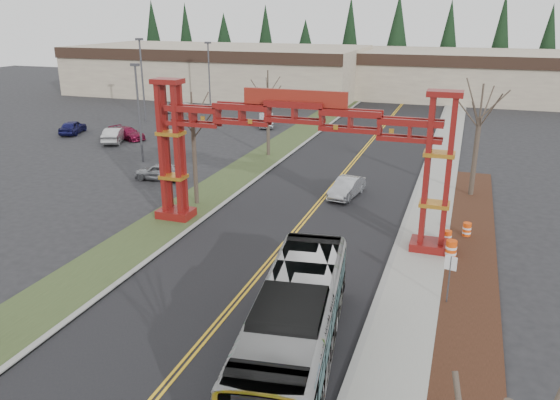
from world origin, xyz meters
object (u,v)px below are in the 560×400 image
at_px(bare_tree_right_far, 480,118).
at_px(barrel_north, 467,230).
at_px(parked_car_near_b, 115,135).
at_px(parked_car_mid_b, 73,127).
at_px(gateway_arch, 294,136).
at_px(transit_bus, 295,326).
at_px(light_pole_mid, 142,74).
at_px(street_sign, 450,270).
at_px(barrel_mid, 447,238).
at_px(bare_tree_median_mid, 193,123).
at_px(light_pole_near, 138,106).
at_px(bare_tree_median_far, 268,94).
at_px(light_pole_far, 209,72).
at_px(barrel_south, 451,250).
at_px(parked_car_far_b, 173,107).
at_px(parked_car_near_a, 159,172).
at_px(retail_building_west, 220,70).
at_px(retail_building_east, 478,75).
at_px(silver_sedan, 347,187).
at_px(parked_car_far_a, 266,120).

distance_m(bare_tree_right_far, barrel_north, 9.80).
height_order(parked_car_near_b, parked_car_mid_b, parked_car_near_b).
distance_m(gateway_arch, transit_bus, 13.66).
relative_size(parked_car_mid_b, light_pole_mid, 0.45).
distance_m(street_sign, barrel_mid, 7.06).
distance_m(bare_tree_median_mid, street_sign, 19.65).
distance_m(parked_car_mid_b, light_pole_near, 16.19).
bearing_deg(transit_bus, light_pole_near, 124.55).
distance_m(bare_tree_median_far, street_sign, 29.03).
bearing_deg(light_pole_far, street_sign, -52.65).
relative_size(light_pole_far, barrel_south, 8.15).
relative_size(gateway_arch, parked_car_far_b, 3.91).
bearing_deg(parked_car_near_b, parked_car_near_a, 117.63).
bearing_deg(gateway_arch, barrel_north, 15.61).
relative_size(retail_building_west, parked_car_near_b, 9.95).
xyz_separation_m(retail_building_east, parked_car_mid_b, (-41.59, -42.68, -2.76)).
distance_m(parked_car_near_b, bare_tree_median_far, 17.47).
height_order(gateway_arch, silver_sedan, gateway_arch).
height_order(transit_bus, barrel_north, transit_bus).
bearing_deg(parked_car_near_b, retail_building_west, -102.28).
height_order(transit_bus, parked_car_far_b, transit_bus).
relative_size(parked_car_near_a, barrel_north, 4.32).
distance_m(barrel_south, barrel_north, 3.59).
relative_size(light_pole_mid, light_pole_far, 1.08).
relative_size(retail_building_west, barrel_north, 49.85).
xyz_separation_m(silver_sedan, bare_tree_median_far, (-9.50, 9.41, 4.98)).
distance_m(gateway_arch, light_pole_near, 21.42).
xyz_separation_m(street_sign, barrel_north, (0.68, 8.52, -1.26)).
height_order(bare_tree_median_far, barrel_north, bare_tree_median_far).
bearing_deg(parked_car_far_b, street_sign, -27.53).
height_order(gateway_arch, barrel_north, gateway_arch).
relative_size(light_pole_near, light_pole_far, 0.95).
xyz_separation_m(retail_building_east, barrel_mid, (-1.17, -60.78, -3.06)).
xyz_separation_m(parked_car_far_b, light_pole_mid, (0.24, -7.26, 5.02)).
distance_m(parked_car_far_a, parked_car_far_b, 16.46).
relative_size(retail_building_east, bare_tree_right_far, 4.72).
bearing_deg(bare_tree_right_far, parked_car_far_a, 140.48).
height_order(silver_sedan, bare_tree_median_mid, bare_tree_median_mid).
relative_size(gateway_arch, bare_tree_right_far, 2.26).
height_order(retail_building_east, barrel_south, retail_building_east).
bearing_deg(barrel_mid, barrel_south, -81.49).
height_order(retail_building_east, transit_bus, retail_building_east).
distance_m(retail_building_west, parked_car_near_a, 49.73).
bearing_deg(light_pole_mid, barrel_north, -33.98).
relative_size(transit_bus, bare_tree_median_far, 1.53).
bearing_deg(transit_bus, parked_car_near_b, 126.32).
relative_size(silver_sedan, light_pole_near, 0.49).
distance_m(retail_building_east, parked_car_near_b, 56.67).
xyz_separation_m(retail_building_west, parked_car_near_a, (16.51, -46.81, -3.08)).
xyz_separation_m(parked_car_far_b, bare_tree_right_far, (38.39, -24.60, 5.05)).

